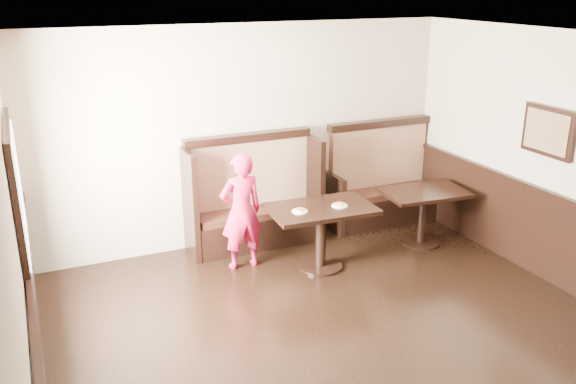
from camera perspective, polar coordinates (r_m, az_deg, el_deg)
room_shell at (r=5.23m, az=5.64°, el=-10.84°), size 7.00×7.00×7.00m
booth_main at (r=7.89m, az=-3.30°, el=-1.26°), size 1.75×0.72×1.45m
booth_neighbor at (r=8.74m, az=8.74°, el=0.29°), size 1.65×0.72×1.45m
table_main at (r=7.18m, az=3.12°, el=-2.76°), size 1.26×0.83×0.78m
table_neighbor at (r=8.05m, az=12.56°, el=-1.13°), size 1.11×0.78×0.73m
child at (r=7.18m, az=-4.39°, el=-1.83°), size 0.53×0.35×1.42m
pizza_plate_left at (r=6.95m, az=1.11°, el=-1.76°), size 0.19×0.19×0.03m
pizza_plate_right at (r=7.15m, az=4.85°, el=-1.21°), size 0.19×0.19×0.03m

